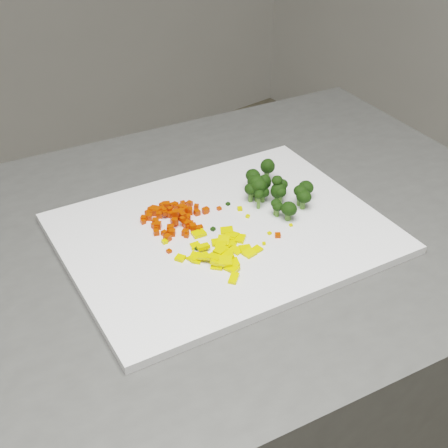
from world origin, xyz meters
TOP-DOWN VIEW (x-y plane):
  - counter_block at (0.14, 0.17)m, footprint 1.10×0.87m
  - cutting_board at (0.15, 0.14)m, footprint 0.49×0.41m
  - carrot_pile at (0.11, 0.20)m, footprint 0.10×0.10m
  - pepper_pile at (0.11, 0.10)m, footprint 0.11×0.11m
  - broccoli_pile at (0.26, 0.16)m, footprint 0.12×0.12m
  - carrot_cube_0 at (0.10, 0.19)m, footprint 0.01×0.01m
  - carrot_cube_1 at (0.09, 0.18)m, footprint 0.01×0.01m
  - carrot_cube_2 at (0.13, 0.16)m, footprint 0.01×0.01m
  - carrot_cube_3 at (0.08, 0.20)m, footprint 0.01×0.01m
  - carrot_cube_4 at (0.12, 0.18)m, footprint 0.01×0.01m
  - carrot_cube_5 at (0.11, 0.20)m, footprint 0.01×0.01m
  - carrot_cube_6 at (0.14, 0.19)m, footprint 0.01×0.01m
  - carrot_cube_7 at (0.13, 0.20)m, footprint 0.01×0.01m
  - carrot_cube_8 at (0.08, 0.21)m, footprint 0.01×0.01m
  - carrot_cube_9 at (0.11, 0.20)m, footprint 0.01×0.01m
  - carrot_cube_10 at (0.11, 0.23)m, footprint 0.01×0.01m
  - carrot_cube_11 at (0.11, 0.21)m, footprint 0.01×0.01m
  - carrot_cube_12 at (0.10, 0.23)m, footprint 0.01×0.01m
  - carrot_cube_13 at (0.16, 0.19)m, footprint 0.01×0.01m
  - carrot_cube_14 at (0.09, 0.18)m, footprint 0.01×0.01m
  - carrot_cube_15 at (0.12, 0.24)m, footprint 0.01×0.01m
  - carrot_cube_16 at (0.10, 0.22)m, footprint 0.01×0.01m
  - carrot_cube_17 at (0.13, 0.21)m, footprint 0.01×0.01m
  - carrot_cube_18 at (0.10, 0.16)m, footprint 0.01×0.01m
  - carrot_cube_19 at (0.12, 0.20)m, footprint 0.01×0.01m
  - carrot_cube_20 at (0.11, 0.17)m, footprint 0.01×0.01m
  - carrot_cube_21 at (0.13, 0.19)m, footprint 0.01×0.01m
  - carrot_cube_22 at (0.11, 0.22)m, footprint 0.01×0.01m
  - carrot_cube_23 at (0.11, 0.18)m, footprint 0.01×0.01m
  - carrot_cube_24 at (0.08, 0.23)m, footprint 0.01×0.01m
  - carrot_cube_25 at (0.10, 0.23)m, footprint 0.01×0.01m
  - carrot_cube_26 at (0.14, 0.20)m, footprint 0.01×0.01m
  - carrot_cube_27 at (0.12, 0.19)m, footprint 0.01×0.01m
  - carrot_cube_28 at (0.11, 0.23)m, footprint 0.01×0.01m
  - carrot_cube_29 at (0.12, 0.24)m, footprint 0.01×0.01m
  - carrot_cube_30 at (0.10, 0.24)m, footprint 0.01×0.01m
  - carrot_cube_31 at (0.12, 0.21)m, footprint 0.01×0.01m
  - carrot_cube_32 at (0.11, 0.22)m, footprint 0.01×0.01m
  - carrot_cube_33 at (0.09, 0.24)m, footprint 0.01×0.01m
  - carrot_cube_34 at (0.09, 0.24)m, footprint 0.01×0.01m
  - carrot_cube_35 at (0.09, 0.18)m, footprint 0.01×0.01m
  - carrot_cube_36 at (0.12, 0.21)m, footprint 0.01×0.01m
  - carrot_cube_37 at (0.13, 0.21)m, footprint 0.01×0.01m
  - carrot_cube_38 at (0.10, 0.19)m, footprint 0.01×0.01m
  - carrot_cube_39 at (0.13, 0.23)m, footprint 0.01×0.01m
  - carrot_cube_40 at (0.10, 0.24)m, footprint 0.01×0.01m
  - carrot_cube_41 at (0.12, 0.16)m, footprint 0.01×0.01m
  - carrot_cube_42 at (0.08, 0.21)m, footprint 0.01×0.01m
  - carrot_cube_43 at (0.13, 0.21)m, footprint 0.01×0.01m
  - carrot_cube_44 at (0.08, 0.18)m, footprint 0.01×0.01m
  - carrot_cube_45 at (0.12, 0.17)m, footprint 0.01×0.01m
  - carrot_cube_46 at (0.12, 0.20)m, footprint 0.01×0.01m
  - carrot_cube_47 at (0.09, 0.24)m, footprint 0.01×0.01m
  - carrot_cube_48 at (0.13, 0.23)m, footprint 0.01×0.01m
  - carrot_cube_49 at (0.13, 0.21)m, footprint 0.01×0.01m
  - carrot_cube_50 at (0.10, 0.22)m, footprint 0.01×0.01m
  - carrot_cube_51 at (0.08, 0.20)m, footprint 0.01×0.01m
  - carrot_cube_52 at (0.10, 0.22)m, footprint 0.01×0.01m
  - carrot_cube_53 at (0.08, 0.23)m, footprint 0.01×0.01m
  - carrot_cube_54 at (0.12, 0.19)m, footprint 0.01×0.01m
  - carrot_cube_55 at (0.12, 0.18)m, footprint 0.01×0.01m
  - carrot_cube_56 at (0.13, 0.23)m, footprint 0.01×0.01m
  - carrot_cube_57 at (0.12, 0.20)m, footprint 0.01×0.01m
  - carrot_cube_58 at (0.14, 0.23)m, footprint 0.01×0.01m
  - carrot_cube_59 at (0.11, 0.20)m, footprint 0.01×0.01m
  - carrot_cube_60 at (0.09, 0.18)m, footprint 0.01×0.01m
  - carrot_cube_61 at (0.11, 0.21)m, footprint 0.01×0.01m
  - carrot_cube_62 at (0.16, 0.19)m, footprint 0.01×0.01m
  - carrot_cube_63 at (0.07, 0.17)m, footprint 0.01×0.01m
  - carrot_cube_64 at (0.13, 0.21)m, footprint 0.01×0.01m
  - carrot_cube_65 at (0.07, 0.19)m, footprint 0.01×0.01m
  - carrot_cube_66 at (0.11, 0.22)m, footprint 0.01×0.01m
  - carrot_cube_67 at (0.12, 0.18)m, footprint 0.01×0.01m
  - carrot_cube_68 at (0.10, 0.16)m, footprint 0.01×0.01m
  - carrot_cube_69 at (0.10, 0.23)m, footprint 0.01×0.01m
  - carrot_cube_70 at (0.11, 0.18)m, footprint 0.01×0.01m
  - carrot_cube_71 at (0.10, 0.24)m, footprint 0.01×0.01m
  - carrot_cube_72 at (0.07, 0.23)m, footprint 0.01×0.01m
  - carrot_cube_73 at (0.15, 0.21)m, footprint 0.01×0.01m
  - carrot_cube_74 at (0.15, 0.22)m, footprint 0.01×0.01m
  - pepper_chunk_0 at (0.14, 0.07)m, footprint 0.02×0.02m
  - pepper_chunk_1 at (0.06, 0.12)m, footprint 0.02×0.02m
  - pepper_chunk_2 at (0.08, 0.11)m, footprint 0.02×0.02m
  - pepper_chunk_3 at (0.08, 0.11)m, footprint 0.02×0.02m
  - pepper_chunk_4 at (0.10, 0.13)m, footprint 0.02×0.02m
  - pepper_chunk_5 at (0.10, 0.07)m, footprint 0.02×0.02m
  - pepper_chunk_6 at (0.08, 0.11)m, footprint 0.02×0.02m
  - pepper_chunk_7 at (0.15, 0.11)m, footprint 0.02×0.02m
  - pepper_chunk_8 at (0.15, 0.12)m, footprint 0.02×0.02m
  - pepper_chunk_9 at (0.11, 0.07)m, footprint 0.02×0.02m
  - pepper_chunk_10 at (0.10, 0.06)m, footprint 0.02×0.02m
  - pepper_chunk_11 at (0.11, 0.10)m, footprint 0.02×0.02m
  - pepper_chunk_12 at (0.11, 0.09)m, footprint 0.02×0.02m
  - pepper_chunk_13 at (0.09, 0.08)m, footprint 0.02×0.02m
  - pepper_chunk_14 at (0.13, 0.09)m, footprint 0.02×0.02m
  - pepper_chunk_15 at (0.13, 0.11)m, footprint 0.02×0.03m
  - pepper_chunk_16 at (0.09, 0.08)m, footprint 0.02×0.02m
  - pepper_chunk_17 at (0.13, 0.12)m, footprint 0.02×0.02m
  - pepper_chunk_18 at (0.15, 0.12)m, footprint 0.02×0.02m
  - pepper_chunk_19 at (0.15, 0.13)m, footprint 0.02×0.02m
  - pepper_chunk_20 at (0.16, 0.07)m, footprint 0.01×0.01m
  - pepper_chunk_21 at (0.12, 0.15)m, footprint 0.02×0.02m
  - pepper_chunk_22 at (0.12, 0.09)m, footprint 0.01×0.02m
  - pepper_chunk_23 at (0.13, 0.11)m, footprint 0.02×0.01m
  - pepper_chunk_24 at (0.09, 0.10)m, footprint 0.02×0.02m
  - pepper_chunk_25 at (0.11, 0.10)m, footprint 0.02×0.01m
  - pepper_chunk_26 at (0.10, 0.12)m, footprint 0.02×0.02m
  - pepper_chunk_27 at (0.13, 0.11)m, footprint 0.02×0.01m
  - pepper_chunk_28 at (0.09, 0.09)m, footprint 0.02×0.02m
  - pepper_chunk_29 at (0.14, 0.08)m, footprint 0.02×0.02m
  - pepper_chunk_30 at (0.11, 0.10)m, footprint 0.02×0.02m
  - pepper_chunk_31 at (0.13, 0.11)m, footprint 0.01×0.01m
  - pepper_chunk_32 at (0.09, 0.13)m, footprint 0.02×0.02m
  - pepper_chunk_33 at (0.10, 0.09)m, footprint 0.02×0.02m
  - pepper_chunk_34 at (0.09, 0.05)m, footprint 0.02×0.02m
  - pepper_chunk_35 at (0.12, 0.11)m, footprint 0.02×0.01m
  - pepper_chunk_36 at (0.12, 0.12)m, footprint 0.02×0.02m
  - pepper_chunk_37 at (0.12, 0.11)m, footprint 0.02×0.02m
  - broccoli_floret_0 at (0.24, 0.16)m, footprint 0.02×0.02m
  - broccoli_floret_1 at (0.23, 0.17)m, footprint 0.03×0.03m
  - broccoli_floret_2 at (0.26, 0.15)m, footprint 0.02×0.02m
  - broccoli_floret_3 at (0.24, 0.17)m, footprint 0.03×0.03m
  - broccoli_floret_4 at (0.24, 0.18)m, footprint 0.03×0.03m
  - broccoli_floret_5 at (0.24, 0.17)m, footprint 0.04×0.04m
  - broccoli_floret_6 at (0.24, 0.10)m, footprint 0.03×0.03m
  - broccoli_floret_7 at (0.26, 0.14)m, footprint 0.02×0.02m
  - broccoli_floret_8 at (0.30, 0.13)m, footprint 0.03×0.03m
  - broccoli_floret_9 at (0.23, 0.15)m, footprint 0.02×0.02m
  - broccoli_floret_10 at (0.24, 0.18)m, footprint 0.03×0.03m
  - broccoli_floret_11 at (0.28, 0.15)m, footprint 0.02×0.02m
  - broccoli_floret_12 at (0.28, 0.12)m, footprint 0.03×0.03m
  - broccoli_floret_13 at (0.23, 0.12)m, footprint 0.02×0.02m
  - broccoli_floret_14 at (0.26, 0.14)m, footprint 0.04×0.04m
  - broccoli_floret_15 at (0.23, 0.12)m, footprint 0.02×0.02m
  - broccoli_floret_16 at (0.25, 0.20)m, footprint 0.02×0.02m
  - broccoli_floret_17 at (0.28, 0.11)m, footprint 0.03×0.03m
  - broccoli_floret_18 at (0.29, 0.20)m, footprint 0.03×0.03m
  - broccoli_floret_19 at (0.26, 0.17)m, footprint 0.03×0.03m
  - broccoli_floret_20 at (0.25, 0.18)m, footprint 0.03×0.03m
  - broccoli_floret_21 at (0.25, 0.20)m, footprint 0.03×0.03m
  - stray_bit_0 at (0.17, 0.08)m, footprint 0.01×0.01m
  - stray_bit_1 at (0.18, 0.18)m, footprint 0.01×0.01m
  - stray_bit_2 at (0.20, 0.08)m, footprint 0.01×0.01m
  - stray_bit_3 at (0.23, 0.09)m, footprint 0.01×0.01m
  - stray_bit_4 at (0.20, 0.14)m, footprint 0.01×0.01m
  - stray_bit_5 at (0.14, 0.15)m, footprint 0.01×0.01m
  - stray_bit_6 at (0.07, 0.17)m, footprint 0.01×0.01m
  - stray_bit_7 at (0.20, 0.19)m, footprint 0.01×0.01m
  - stray_bit_8 at (0.19, 0.09)m, footprint 0.01×0.01m
  - stray_bit_9 at (0.09, 0.13)m, footprint 0.01×0.01m
  - stray_bit_10 at (0.20, 0.16)m, footprint 0.01×0.01m
  - stray_bit_11 at (0.06, 0.15)m, footprint 0.01×0.01m
  - stray_bit_12 at (0.09, 0.11)m, footprint 0.01×0.01m

SIDE VIEW (x-z plane):
  - counter_block at x=0.14m, z-range 0.00..0.90m
  - cutting_board at x=0.15m, z-range 0.90..0.91m
  - pepper_chunk_4 at x=0.10m, z-range 0.91..0.92m
  - pepper_chunk_2 at x=0.08m, z-range 0.91..0.92m
  - pepper_chunk_11 at x=0.11m, z-range 0.91..0.92m
  - stray_bit_9 at x=0.09m, z-range 0.91..0.91m
  - pepper_chunk_14 at x=0.13m, z-range 0.91..0.92m
  - pepper_chunk_17 at x=0.13m, z-range 0.91..0.92m
  - stray_bit_3 at x=0.23m, z-range 0.91..0.91m
  - pepper_chunk_3 at x=0.08m, z-range 0.91..0.92m
  - pepper_chunk_36 at x=0.12m, z-range 0.91..0.92m
  - pepper_chunk_20 at x=0.16m, z-range 0.91..0.92m
  - pepper_chunk_32 at x=0.09m, z-range 0.91..0.92m
  - stray_bit_0 at x=0.17m, z-range 0.91..0.92m
  - pepper_chunk_6 at x=0.08m, z-range 0.91..0.92m
  - stray_bit_8 at x=0.19m, z-range 0.91..0.92m
  - pepper_chunk_33 at x=0.10m, z-range 0.91..0.92m
  - pepper_chunk_8 at x=0.15m, z-range 0.91..0.92m
  - pepper_chunk_13 at x=0.09m, z-range 0.91..0.92m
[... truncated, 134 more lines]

